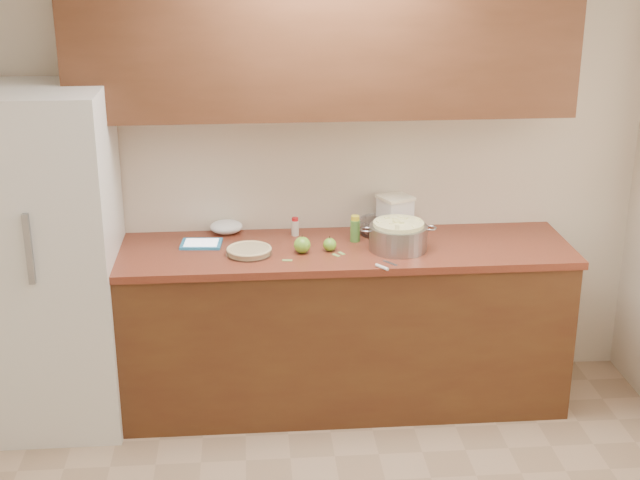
{
  "coord_description": "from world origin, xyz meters",
  "views": [
    {
      "loc": [
        -0.4,
        -2.96,
        2.55
      ],
      "look_at": [
        -0.03,
        1.43,
        0.98
      ],
      "focal_mm": 50.0,
      "sensor_mm": 36.0,
      "label": 1
    }
  ],
  "objects": [
    {
      "name": "paring_knife",
      "position": [
        0.26,
        1.15,
        0.93
      ],
      "size": [
        0.12,
        0.15,
        0.02
      ],
      "rotation": [
        0.0,
        0.0,
        0.64
      ],
      "color": "gray",
      "rests_on": "counter_run"
    },
    {
      "name": "upper_cabinets",
      "position": [
        0.0,
        1.63,
        1.95
      ],
      "size": [
        2.6,
        0.34,
        0.7
      ],
      "primitive_type": "cube",
      "color": "#512B18",
      "rests_on": "room_shell"
    },
    {
      "name": "colander",
      "position": [
        0.38,
        1.41,
        0.99
      ],
      "size": [
        0.41,
        0.31,
        0.15
      ],
      "rotation": [
        0.0,
        0.0,
        -0.26
      ],
      "color": "gray",
      "rests_on": "counter_run"
    },
    {
      "name": "pie",
      "position": [
        -0.4,
        1.4,
        0.94
      ],
      "size": [
        0.24,
        0.24,
        0.04
      ],
      "rotation": [
        0.0,
        0.0,
        0.3
      ],
      "color": "silver",
      "rests_on": "counter_run"
    },
    {
      "name": "peel_a",
      "position": [
        0.05,
        1.35,
        0.92
      ],
      "size": [
        0.04,
        0.05,
        0.0
      ],
      "primitive_type": "cube",
      "rotation": [
        0.0,
        0.0,
        -0.96
      ],
      "color": "#90BA5A",
      "rests_on": "counter_run"
    },
    {
      "name": "tablet",
      "position": [
        -0.66,
        1.56,
        0.93
      ],
      "size": [
        0.23,
        0.18,
        0.02
      ],
      "rotation": [
        0.0,
        0.0,
        -0.08
      ],
      "color": "#298BC7",
      "rests_on": "counter_run"
    },
    {
      "name": "peel_b",
      "position": [
        0.08,
        1.37,
        0.92
      ],
      "size": [
        0.04,
        0.05,
        0.0
      ],
      "primitive_type": "cube",
      "rotation": [
        0.0,
        0.0,
        -1.08
      ],
      "color": "#90BA5A",
      "rests_on": "counter_run"
    },
    {
      "name": "cinnamon_shaker",
      "position": [
        -0.15,
        1.68,
        0.97
      ],
      "size": [
        0.04,
        0.04,
        0.1
      ],
      "rotation": [
        0.0,
        0.0,
        0.36
      ],
      "color": "beige",
      "rests_on": "counter_run"
    },
    {
      "name": "paper_towel",
      "position": [
        -0.53,
        1.75,
        0.96
      ],
      "size": [
        0.22,
        0.2,
        0.08
      ],
      "primitive_type": "ellipsoid",
      "rotation": [
        0.0,
        0.0,
        -0.34
      ],
      "color": "white",
      "rests_on": "counter_run"
    },
    {
      "name": "peel_c",
      "position": [
        -0.21,
        1.29,
        0.92
      ],
      "size": [
        0.05,
        0.03,
        0.0
      ],
      "primitive_type": "cube",
      "rotation": [
        0.0,
        0.0,
        -0.11
      ],
      "color": "#90BA5A",
      "rests_on": "counter_run"
    },
    {
      "name": "apple_center",
      "position": [
        0.02,
        1.42,
        0.96
      ],
      "size": [
        0.07,
        0.07,
        0.08
      ],
      "color": "#6AA82C",
      "rests_on": "counter_run"
    },
    {
      "name": "flour_canister",
      "position": [
        0.41,
        1.71,
        1.02
      ],
      "size": [
        0.22,
        0.22,
        0.2
      ],
      "rotation": [
        0.0,
        0.0,
        0.42
      ],
      "color": "white",
      "rests_on": "counter_run"
    },
    {
      "name": "counter_run",
      "position": [
        0.0,
        1.48,
        0.46
      ],
      "size": [
        2.64,
        0.68,
        0.92
      ],
      "color": "#513016",
      "rests_on": "ground"
    },
    {
      "name": "mixing_bowl",
      "position": [
        0.32,
        1.67,
        0.97
      ],
      "size": [
        0.23,
        0.23,
        0.09
      ],
      "rotation": [
        0.0,
        0.0,
        -0.3
      ],
      "color": "silver",
      "rests_on": "counter_run"
    },
    {
      "name": "apple_left",
      "position": [
        -0.13,
        1.4,
        0.96
      ],
      "size": [
        0.09,
        0.09,
        0.1
      ],
      "color": "#6AA82C",
      "rests_on": "counter_run"
    },
    {
      "name": "lemon_bottle",
      "position": [
        0.17,
        1.56,
        0.99
      ],
      "size": [
        0.05,
        0.05,
        0.15
      ],
      "rotation": [
        0.0,
        0.0,
        0.14
      ],
      "color": "#4C8C38",
      "rests_on": "counter_run"
    },
    {
      "name": "vanilla_bottle",
      "position": [
        0.27,
        1.52,
        0.96
      ],
      "size": [
        0.03,
        0.03,
        0.09
      ],
      "rotation": [
        0.0,
        0.0,
        0.02
      ],
      "color": "black",
      "rests_on": "counter_run"
    },
    {
      "name": "fridge",
      "position": [
        -1.44,
        1.44,
        0.9
      ],
      "size": [
        0.7,
        0.7,
        1.8
      ],
      "primitive_type": "cube",
      "color": "silver",
      "rests_on": "ground"
    },
    {
      "name": "room_shell",
      "position": [
        0.0,
        0.0,
        1.3
      ],
      "size": [
        3.6,
        3.6,
        3.6
      ],
      "color": "tan",
      "rests_on": "ground"
    }
  ]
}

